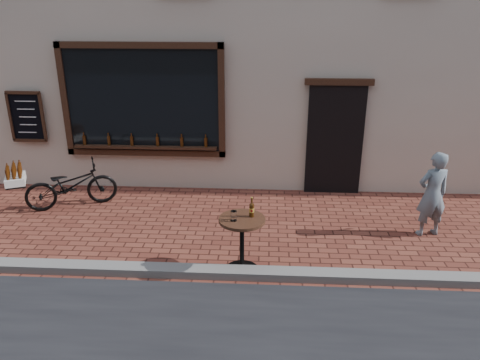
{
  "coord_description": "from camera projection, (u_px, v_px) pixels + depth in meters",
  "views": [
    {
      "loc": [
        0.55,
        -5.55,
        3.74
      ],
      "look_at": [
        0.15,
        1.2,
        1.1
      ],
      "focal_mm": 35.0,
      "sensor_mm": 36.0,
      "label": 1
    }
  ],
  "objects": [
    {
      "name": "ground",
      "position": [
        224.0,
        284.0,
        6.56
      ],
      "size": [
        90.0,
        90.0,
        0.0
      ],
      "primitive_type": "plane",
      "color": "#5D291E",
      "rests_on": "ground"
    },
    {
      "name": "kerb",
      "position": [
        226.0,
        272.0,
        6.72
      ],
      "size": [
        90.0,
        0.25,
        0.12
      ],
      "primitive_type": "cube",
      "color": "slate",
      "rests_on": "ground"
    },
    {
      "name": "cargo_bicycle",
      "position": [
        69.0,
        185.0,
        8.82
      ],
      "size": [
        1.97,
        1.29,
        0.94
      ],
      "rotation": [
        0.0,
        0.0,
        2.0
      ],
      "color": "black",
      "rests_on": "ground"
    },
    {
      "name": "bistro_table",
      "position": [
        242.0,
        234.0,
        6.65
      ],
      "size": [
        0.66,
        0.66,
        1.14
      ],
      "color": "black",
      "rests_on": "ground"
    },
    {
      "name": "pedestrian",
      "position": [
        432.0,
        194.0,
        7.67
      ],
      "size": [
        0.6,
        0.47,
        1.46
      ],
      "primitive_type": "imported",
      "rotation": [
        0.0,
        0.0,
        3.38
      ],
      "color": "slate",
      "rests_on": "ground"
    }
  ]
}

